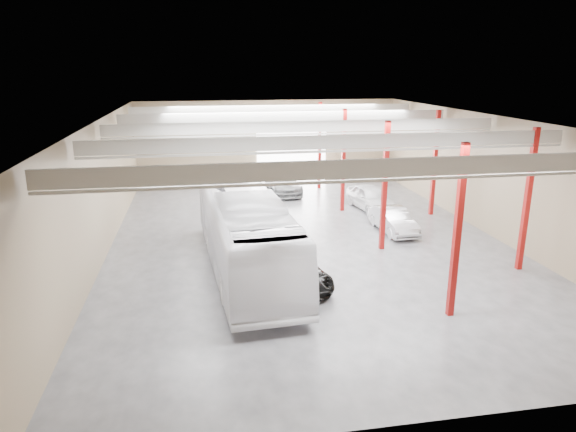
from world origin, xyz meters
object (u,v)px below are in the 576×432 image
object	(u,v)px
car_row_c	(283,182)
car_right_far	(371,198)
black_sedan	(295,271)
car_row_a	(274,235)
car_row_b	(263,210)
coach_bus	(245,231)
car_right_near	(393,220)

from	to	relation	value
car_row_c	car_right_far	world-z (taller)	car_row_c
black_sedan	car_right_far	size ratio (longest dim) A/B	1.01
car_row_a	car_row_b	distance (m)	5.20
car_row_c	car_right_far	xyz separation A→B (m)	(5.24, -6.01, -0.00)
coach_bus	car_row_c	xyz separation A→B (m)	(4.48, 15.60, -1.12)
black_sedan	car_right_near	world-z (taller)	car_right_near
car_row_b	car_row_c	bearing A→B (deg)	70.25
car_row_a	car_row_c	xyz separation A→B (m)	(2.60, 12.75, 0.13)
car_right_near	car_right_far	world-z (taller)	car_right_far
car_right_near	car_row_c	bearing A→B (deg)	111.12
car_row_c	coach_bus	bearing A→B (deg)	-106.67
black_sedan	car_row_c	distance (m)	18.12
coach_bus	black_sedan	world-z (taller)	coach_bus
coach_bus	car_row_b	bearing A→B (deg)	73.16
coach_bus	car_right_near	xyz separation A→B (m)	(9.39, 4.39, -1.22)
coach_bus	car_right_far	size ratio (longest dim) A/B	2.85
car_row_a	car_right_near	world-z (taller)	car_right_near
coach_bus	car_right_far	distance (m)	13.70
car_right_near	black_sedan	bearing A→B (deg)	-140.05
coach_bus	black_sedan	size ratio (longest dim) A/B	2.83
coach_bus	car_right_near	distance (m)	10.44
black_sedan	car_right_far	bearing A→B (deg)	46.96
black_sedan	car_right_near	bearing A→B (deg)	32.22
coach_bus	car_right_far	world-z (taller)	coach_bus
car_row_b	black_sedan	bearing A→B (deg)	-89.85
car_right_far	car_row_a	bearing A→B (deg)	-147.04
car_right_near	car_right_far	distance (m)	5.21
car_row_a	car_row_b	world-z (taller)	car_row_b
black_sedan	car_row_c	size ratio (longest dim) A/B	0.86
black_sedan	car_row_b	bearing A→B (deg)	80.61
black_sedan	car_right_far	xyz separation A→B (m)	(7.68, 11.94, 0.15)
car_row_c	black_sedan	bearing A→B (deg)	-98.41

